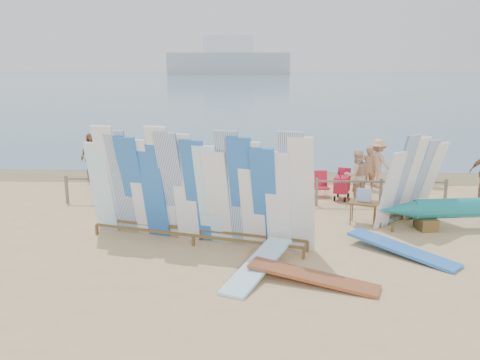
{
  "coord_description": "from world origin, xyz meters",
  "views": [
    {
      "loc": [
        0.23,
        -12.57,
        4.42
      ],
      "look_at": [
        -0.35,
        1.47,
        1.17
      ],
      "focal_mm": 38.0,
      "sensor_mm": 36.0,
      "label": 1
    }
  ],
  "objects_px": {
    "beachgoer_extra_0": "(422,160)",
    "beachgoer_4": "(291,171)",
    "flat_board_c": "(313,283)",
    "beachgoer_9": "(378,163)",
    "beachgoer_extra_1": "(90,157)",
    "beachgoer_2": "(143,167)",
    "flat_board_b": "(258,273)",
    "beachgoer_0": "(131,165)",
    "side_surfboard_rack": "(411,183)",
    "beach_chair_right": "(320,189)",
    "stroller": "(342,187)",
    "vendor_table": "(363,212)",
    "beachgoer_5": "(247,159)",
    "main_surfboard_rack": "(196,191)",
    "beachgoer_8": "(356,175)",
    "flat_board_d": "(402,255)",
    "beachgoer_11": "(116,156)",
    "beachgoer_7": "(368,168)",
    "beachgoer_3": "(181,163)",
    "beachgoer_1": "(172,170)",
    "beachgoer_6": "(296,164)"
  },
  "relations": [
    {
      "from": "stroller",
      "to": "beachgoer_5",
      "type": "relative_size",
      "value": 0.61
    },
    {
      "from": "main_surfboard_rack",
      "to": "flat_board_d",
      "type": "height_order",
      "value": "main_surfboard_rack"
    },
    {
      "from": "beachgoer_4",
      "to": "side_surfboard_rack",
      "type": "bearing_deg",
      "value": -90.21
    },
    {
      "from": "beachgoer_extra_0",
      "to": "beachgoer_2",
      "type": "bearing_deg",
      "value": 67.68
    },
    {
      "from": "vendor_table",
      "to": "beachgoer_5",
      "type": "height_order",
      "value": "beachgoer_5"
    },
    {
      "from": "beachgoer_5",
      "to": "beachgoer_3",
      "type": "distance_m",
      "value": 2.5
    },
    {
      "from": "flat_board_c",
      "to": "beachgoer_extra_1",
      "type": "distance_m",
      "value": 11.91
    },
    {
      "from": "beachgoer_extra_0",
      "to": "beachgoer_0",
      "type": "bearing_deg",
      "value": 65.9
    },
    {
      "from": "main_surfboard_rack",
      "to": "beachgoer_7",
      "type": "bearing_deg",
      "value": 62.79
    },
    {
      "from": "beachgoer_extra_1",
      "to": "beachgoer_9",
      "type": "bearing_deg",
      "value": -76.56
    },
    {
      "from": "beachgoer_extra_0",
      "to": "beachgoer_4",
      "type": "xyz_separation_m",
      "value": [
        -5.0,
        -2.36,
        0.02
      ]
    },
    {
      "from": "flat_board_d",
      "to": "beachgoer_11",
      "type": "height_order",
      "value": "beachgoer_11"
    },
    {
      "from": "flat_board_d",
      "to": "beachgoer_0",
      "type": "xyz_separation_m",
      "value": [
        -7.96,
        6.17,
        0.85
      ]
    },
    {
      "from": "beachgoer_11",
      "to": "beachgoer_7",
      "type": "bearing_deg",
      "value": -148.56
    },
    {
      "from": "beachgoer_9",
      "to": "beachgoer_7",
      "type": "height_order",
      "value": "beachgoer_9"
    },
    {
      "from": "flat_board_b",
      "to": "beachgoer_9",
      "type": "relative_size",
      "value": 1.54
    },
    {
      "from": "beachgoer_1",
      "to": "beachgoer_9",
      "type": "distance_m",
      "value": 7.41
    },
    {
      "from": "flat_board_b",
      "to": "beachgoer_0",
      "type": "bearing_deg",
      "value": 145.26
    },
    {
      "from": "main_surfboard_rack",
      "to": "beachgoer_2",
      "type": "distance_m",
      "value": 5.87
    },
    {
      "from": "stroller",
      "to": "beachgoer_6",
      "type": "bearing_deg",
      "value": 160.36
    },
    {
      "from": "flat_board_d",
      "to": "beachgoer_4",
      "type": "relative_size",
      "value": 1.45
    },
    {
      "from": "beachgoer_1",
      "to": "beachgoer_11",
      "type": "bearing_deg",
      "value": 60.03
    },
    {
      "from": "side_surfboard_rack",
      "to": "vendor_table",
      "type": "xyz_separation_m",
      "value": [
        -1.29,
        -0.08,
        -0.83
      ]
    },
    {
      "from": "beachgoer_extra_1",
      "to": "beachgoer_4",
      "type": "height_order",
      "value": "beachgoer_4"
    },
    {
      "from": "beach_chair_right",
      "to": "beachgoer_4",
      "type": "distance_m",
      "value": 1.3
    },
    {
      "from": "flat_board_b",
      "to": "beachgoer_extra_1",
      "type": "xyz_separation_m",
      "value": [
        -6.48,
        8.64,
        0.91
      ]
    },
    {
      "from": "beachgoer_11",
      "to": "beachgoer_6",
      "type": "xyz_separation_m",
      "value": [
        6.93,
        -1.76,
        0.09
      ]
    },
    {
      "from": "beachgoer_11",
      "to": "flat_board_b",
      "type": "bearing_deg",
      "value": 162.23
    },
    {
      "from": "beachgoer_2",
      "to": "beachgoer_extra_1",
      "type": "bearing_deg",
      "value": 106.33
    },
    {
      "from": "flat_board_c",
      "to": "beachgoer_extra_0",
      "type": "distance_m",
      "value": 10.29
    },
    {
      "from": "beach_chair_right",
      "to": "stroller",
      "type": "bearing_deg",
      "value": -35.95
    },
    {
      "from": "stroller",
      "to": "beachgoer_8",
      "type": "relative_size",
      "value": 0.6
    },
    {
      "from": "beach_chair_right",
      "to": "beachgoer_5",
      "type": "bearing_deg",
      "value": 132.17
    },
    {
      "from": "beachgoer_11",
      "to": "main_surfboard_rack",
      "type": "bearing_deg",
      "value": 159.83
    },
    {
      "from": "main_surfboard_rack",
      "to": "beachgoer_9",
      "type": "xyz_separation_m",
      "value": [
        5.82,
        6.22,
        -0.46
      ]
    },
    {
      "from": "vendor_table",
      "to": "stroller",
      "type": "height_order",
      "value": "vendor_table"
    },
    {
      "from": "main_surfboard_rack",
      "to": "vendor_table",
      "type": "relative_size",
      "value": 5.71
    },
    {
      "from": "beachgoer_0",
      "to": "beachgoer_9",
      "type": "xyz_separation_m",
      "value": [
        8.86,
        0.69,
        0.03
      ]
    },
    {
      "from": "vendor_table",
      "to": "beachgoer_11",
      "type": "relative_size",
      "value": 0.61
    },
    {
      "from": "side_surfboard_rack",
      "to": "flat_board_b",
      "type": "distance_m",
      "value": 5.66
    },
    {
      "from": "beachgoer_extra_0",
      "to": "beachgoer_4",
      "type": "bearing_deg",
      "value": 84.8
    },
    {
      "from": "vendor_table",
      "to": "beachgoer_5",
      "type": "xyz_separation_m",
      "value": [
        -3.39,
        5.25,
        0.49
      ]
    },
    {
      "from": "beachgoer_0",
      "to": "beachgoer_6",
      "type": "relative_size",
      "value": 0.92
    },
    {
      "from": "flat_board_d",
      "to": "beachgoer_3",
      "type": "height_order",
      "value": "beachgoer_3"
    },
    {
      "from": "main_surfboard_rack",
      "to": "beachgoer_5",
      "type": "height_order",
      "value": "main_surfboard_rack"
    },
    {
      "from": "beachgoer_1",
      "to": "beachgoer_9",
      "type": "height_order",
      "value": "beachgoer_1"
    },
    {
      "from": "flat_board_c",
      "to": "beachgoer_9",
      "type": "height_order",
      "value": "beachgoer_9"
    },
    {
      "from": "beachgoer_1",
      "to": "beachgoer_8",
      "type": "distance_m",
      "value": 6.13
    },
    {
      "from": "beachgoer_extra_1",
      "to": "beachgoer_4",
      "type": "bearing_deg",
      "value": -91.58
    },
    {
      "from": "flat_board_c",
      "to": "beachgoer_extra_1",
      "type": "bearing_deg",
      "value": 59.66
    }
  ]
}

